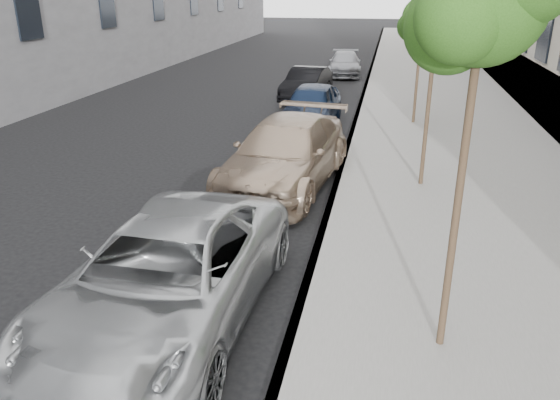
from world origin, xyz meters
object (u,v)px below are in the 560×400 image
(minivan, at_px, (168,276))
(tree_mid, at_px, (439,11))
(tree_far, at_px, (423,18))
(suv, at_px, (285,154))
(sedan_rear, at_px, (345,64))
(sedan_black, at_px, (307,84))
(sedan_blue, at_px, (311,105))
(tree_near, at_px, (486,2))

(minivan, bearing_deg, tree_mid, 61.11)
(tree_mid, bearing_deg, tree_far, 90.00)
(suv, relative_size, sedan_rear, 1.31)
(tree_far, bearing_deg, sedan_black, 137.58)
(minivan, xyz_separation_m, sedan_blue, (0.32, 12.32, -0.03))
(tree_near, distance_m, suv, 7.89)
(tree_mid, xyz_separation_m, tree_far, (0.00, 6.50, -0.48))
(tree_far, distance_m, sedan_blue, 4.66)
(sedan_rear, bearing_deg, sedan_blue, -95.02)
(tree_far, height_order, sedan_rear, tree_far)
(minivan, bearing_deg, sedan_blue, 90.34)
(tree_far, relative_size, minivan, 0.78)
(suv, height_order, sedan_rear, suv)
(tree_near, distance_m, minivan, 5.39)
(tree_mid, xyz_separation_m, sedan_rear, (-3.41, 17.68, -3.52))
(sedan_blue, bearing_deg, tree_far, 13.76)
(suv, distance_m, sedan_black, 11.01)
(tree_mid, bearing_deg, sedan_black, 112.88)
(suv, distance_m, sedan_blue, 6.16)
(sedan_blue, relative_size, sedan_rear, 1.02)
(tree_mid, bearing_deg, minivan, -120.72)
(suv, xyz_separation_m, sedan_rear, (-0.09, 18.05, -0.19))
(sedan_black, distance_m, sedan_rear, 7.17)
(tree_mid, height_order, suv, tree_mid)
(tree_near, relative_size, tree_mid, 1.09)
(tree_far, height_order, sedan_black, tree_far)
(tree_near, relative_size, minivan, 0.94)
(tree_mid, relative_size, minivan, 0.86)
(suv, relative_size, sedan_blue, 1.29)
(sedan_black, height_order, sedan_rear, sedan_black)
(tree_near, bearing_deg, minivan, -179.37)
(tree_mid, height_order, sedan_black, tree_mid)
(suv, distance_m, sedan_rear, 18.05)
(tree_near, bearing_deg, tree_far, 90.00)
(sedan_blue, relative_size, sedan_black, 1.06)
(tree_far, xyz_separation_m, sedan_blue, (-3.57, -0.72, -2.92))
(minivan, relative_size, sedan_blue, 1.28)
(tree_mid, distance_m, sedan_rear, 18.34)
(tree_near, height_order, sedan_black, tree_near)
(sedan_blue, bearing_deg, tree_near, -71.47)
(tree_near, bearing_deg, tree_mid, 90.00)
(tree_far, height_order, sedan_blue, tree_far)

